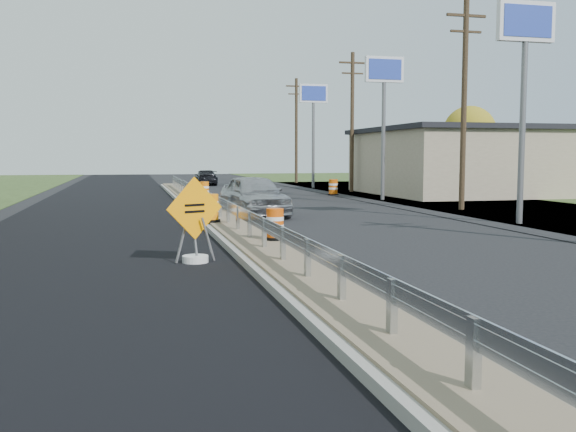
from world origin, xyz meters
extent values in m
plane|color=black|center=(0.00, 0.00, 0.00)|extent=(140.00, 140.00, 0.00)
cube|color=black|center=(-4.40, 10.00, 0.01)|extent=(7.20, 120.00, 0.01)
cube|color=gray|center=(0.00, 8.00, 0.09)|extent=(1.60, 55.00, 0.18)
cube|color=brown|center=(0.00, 8.00, 0.20)|extent=(1.25, 55.00, 0.05)
cube|color=silver|center=(0.00, -12.00, 0.58)|extent=(0.10, 0.15, 0.70)
cube|color=silver|center=(0.00, -10.00, 0.58)|extent=(0.10, 0.15, 0.70)
cube|color=silver|center=(0.00, -8.00, 0.58)|extent=(0.10, 0.15, 0.70)
cube|color=silver|center=(0.00, -6.00, 0.58)|extent=(0.10, 0.15, 0.70)
cube|color=silver|center=(0.00, -4.00, 0.58)|extent=(0.10, 0.15, 0.70)
cube|color=silver|center=(0.00, -2.00, 0.58)|extent=(0.10, 0.15, 0.70)
cube|color=silver|center=(0.00, 0.00, 0.58)|extent=(0.10, 0.15, 0.70)
cube|color=silver|center=(0.00, 2.00, 0.58)|extent=(0.10, 0.15, 0.70)
cube|color=silver|center=(0.00, 4.00, 0.58)|extent=(0.10, 0.15, 0.70)
cube|color=silver|center=(0.00, 6.00, 0.58)|extent=(0.10, 0.15, 0.70)
cube|color=silver|center=(0.00, 8.00, 0.58)|extent=(0.10, 0.15, 0.70)
cube|color=silver|center=(0.00, 10.00, 0.58)|extent=(0.10, 0.15, 0.70)
cube|color=silver|center=(0.00, 12.00, 0.58)|extent=(0.10, 0.15, 0.70)
cube|color=silver|center=(0.00, 14.00, 0.58)|extent=(0.10, 0.15, 0.70)
cube|color=silver|center=(0.00, 16.00, 0.58)|extent=(0.10, 0.15, 0.70)
cube|color=silver|center=(0.00, 18.00, 0.58)|extent=(0.10, 0.15, 0.70)
cube|color=silver|center=(0.00, 20.00, 0.58)|extent=(0.10, 0.15, 0.70)
cube|color=silver|center=(0.00, 22.00, 0.58)|extent=(0.10, 0.15, 0.70)
cube|color=silver|center=(0.00, 24.00, 0.58)|extent=(0.10, 0.15, 0.70)
cube|color=silver|center=(0.00, 26.00, 0.58)|extent=(0.10, 0.15, 0.70)
cube|color=silver|center=(0.00, 28.00, 0.58)|extent=(0.10, 0.15, 0.70)
cube|color=silver|center=(0.00, 30.00, 0.58)|extent=(0.10, 0.15, 0.70)
cube|color=silver|center=(0.00, 32.00, 0.58)|extent=(0.10, 0.15, 0.70)
cube|color=silver|center=(0.00, 9.00, 0.78)|extent=(0.04, 46.00, 0.34)
cube|color=silver|center=(0.00, 9.00, 0.70)|extent=(0.06, 46.00, 0.03)
cube|color=silver|center=(0.00, 9.00, 0.86)|extent=(0.06, 46.00, 0.03)
cube|color=tan|center=(21.00, 20.00, 2.00)|extent=(18.00, 12.00, 4.00)
cube|color=black|center=(21.00, 20.00, 4.12)|extent=(18.50, 12.50, 0.30)
cube|color=black|center=(12.05, 20.00, 1.60)|extent=(0.08, 7.20, 2.20)
cylinder|color=slate|center=(10.50, 3.00, 3.40)|extent=(0.22, 0.22, 6.80)
cube|color=white|center=(10.50, 3.00, 7.20)|extent=(2.20, 0.25, 1.40)
cube|color=#263FB2|center=(10.50, 3.00, 7.20)|extent=(1.90, 0.30, 1.10)
cylinder|color=slate|center=(10.50, 16.00, 3.40)|extent=(0.22, 0.22, 6.80)
cube|color=white|center=(10.50, 16.00, 7.20)|extent=(2.20, 0.25, 1.40)
cube|color=#263FB2|center=(10.50, 16.00, 7.20)|extent=(1.90, 0.30, 1.10)
cylinder|color=slate|center=(10.50, 30.00, 3.40)|extent=(0.22, 0.22, 6.80)
cube|color=white|center=(10.50, 30.00, 7.20)|extent=(2.20, 0.25, 1.40)
cube|color=#263FB2|center=(10.50, 30.00, 7.20)|extent=(1.90, 0.30, 1.10)
cylinder|color=#473523|center=(11.50, 9.00, 4.70)|extent=(0.26, 0.26, 9.40)
cube|color=#473523|center=(11.50, 9.00, 8.70)|extent=(1.90, 0.12, 0.12)
cube|color=#473523|center=(11.50, 9.00, 8.00)|extent=(1.50, 0.10, 0.10)
cylinder|color=#473523|center=(11.50, 24.00, 4.70)|extent=(0.26, 0.26, 9.40)
cube|color=#473523|center=(11.50, 24.00, 8.70)|extent=(1.90, 0.12, 0.12)
cube|color=#473523|center=(11.50, 24.00, 8.00)|extent=(1.50, 0.10, 0.10)
cylinder|color=#473523|center=(11.50, 39.00, 4.70)|extent=(0.26, 0.26, 9.40)
cube|color=#473523|center=(11.50, 39.00, 8.70)|extent=(1.90, 0.12, 0.12)
cube|color=#473523|center=(11.50, 39.00, 8.00)|extent=(1.50, 0.10, 0.10)
cylinder|color=#473523|center=(26.00, 34.00, 1.54)|extent=(0.36, 0.36, 3.08)
sphere|color=gold|center=(26.00, 34.00, 4.55)|extent=(4.62, 4.62, 4.62)
cylinder|color=white|center=(-1.77, -2.65, 0.09)|extent=(0.61, 0.61, 0.17)
cube|color=slate|center=(-2.07, -2.65, 0.54)|extent=(0.34, 0.19, 1.05)
cube|color=slate|center=(-1.47, -2.65, 0.54)|extent=(0.34, 0.19, 1.05)
cube|color=slate|center=(-1.77, -2.59, 0.54)|extent=(0.15, 0.26, 1.07)
cube|color=#FF9505|center=(-1.77, -2.65, 1.28)|extent=(1.33, 0.64, 1.45)
cube|color=black|center=(-1.77, -2.67, 1.35)|extent=(0.48, 0.23, 0.05)
cube|color=black|center=(-1.77, -2.67, 1.20)|extent=(0.48, 0.23, 0.05)
cylinder|color=black|center=(0.55, -0.78, 0.27)|extent=(0.58, 0.58, 0.08)
cylinder|color=#DA4E09|center=(0.55, -0.78, 0.67)|extent=(0.46, 0.46, 0.81)
cylinder|color=white|center=(0.55, -0.78, 0.81)|extent=(0.47, 0.47, 0.11)
cylinder|color=white|center=(0.55, -0.78, 0.60)|extent=(0.47, 0.47, 0.11)
cylinder|color=black|center=(-0.55, 4.30, 0.27)|extent=(0.65, 0.65, 0.09)
cylinder|color=orange|center=(-0.55, 4.30, 0.73)|extent=(0.52, 0.52, 0.91)
cylinder|color=white|center=(-0.55, 4.30, 0.88)|extent=(0.54, 0.54, 0.12)
cylinder|color=white|center=(-0.55, 4.30, 0.64)|extent=(0.54, 0.54, 0.12)
cylinder|color=black|center=(0.55, 16.05, 0.27)|extent=(0.62, 0.62, 0.08)
cylinder|color=orange|center=(0.55, 16.05, 0.70)|extent=(0.49, 0.49, 0.86)
cylinder|color=white|center=(0.55, 16.05, 0.85)|extent=(0.51, 0.51, 0.11)
cylinder|color=white|center=(0.55, 16.05, 0.62)|extent=(0.51, 0.51, 0.11)
cylinder|color=black|center=(9.20, 20.93, 0.05)|extent=(0.69, 0.69, 0.09)
cylinder|color=#DD5609|center=(9.20, 20.93, 0.53)|extent=(0.55, 0.55, 0.96)
cylinder|color=white|center=(9.20, 20.93, 0.69)|extent=(0.57, 0.57, 0.13)
cylinder|color=white|center=(9.20, 20.93, 0.44)|extent=(0.57, 0.57, 0.13)
imported|color=#A9AAAE|center=(1.80, 8.67, 0.86)|extent=(2.52, 5.20, 1.71)
imported|color=black|center=(3.04, 36.83, 0.64)|extent=(2.01, 4.48, 1.28)
camera|label=1|loc=(-3.21, -17.46, 2.49)|focal=40.00mm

